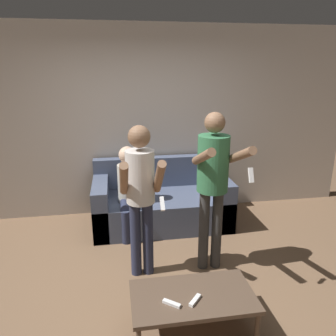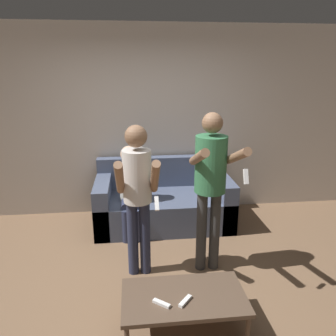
# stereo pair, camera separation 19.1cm
# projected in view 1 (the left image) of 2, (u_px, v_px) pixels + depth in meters

# --- Properties ---
(ground_plane) EXTENTS (14.00, 14.00, 0.00)m
(ground_plane) POSITION_uv_depth(u_px,v_px,m) (160.00, 295.00, 3.18)
(ground_plane) COLOR brown
(wall_back) EXTENTS (6.40, 0.06, 2.70)m
(wall_back) POSITION_uv_depth(u_px,v_px,m) (139.00, 123.00, 4.72)
(wall_back) COLOR beige
(wall_back) RESTS_ON ground_plane
(couch) EXTENTS (1.84, 0.95, 0.87)m
(couch) POSITION_uv_depth(u_px,v_px,m) (161.00, 203.00, 4.60)
(couch) COLOR #4C5670
(couch) RESTS_ON ground_plane
(person_standing_left) EXTENTS (0.41, 0.58, 1.60)m
(person_standing_left) POSITION_uv_depth(u_px,v_px,m) (141.00, 188.00, 3.23)
(person_standing_left) COLOR #282D47
(person_standing_left) RESTS_ON ground_plane
(person_standing_right) EXTENTS (0.44, 0.72, 1.71)m
(person_standing_right) POSITION_uv_depth(u_px,v_px,m) (213.00, 175.00, 3.31)
(person_standing_right) COLOR #383838
(person_standing_right) RESTS_ON ground_plane
(person_seated) EXTENTS (0.27, 0.51, 1.17)m
(person_seated) POSITION_uv_depth(u_px,v_px,m) (129.00, 188.00, 4.19)
(person_seated) COLOR #282D47
(person_seated) RESTS_ON ground_plane
(coffee_table) EXTENTS (1.01, 0.56, 0.34)m
(coffee_table) POSITION_uv_depth(u_px,v_px,m) (193.00, 298.00, 2.69)
(coffee_table) COLOR brown
(coffee_table) RESTS_ON ground_plane
(remote_near) EXTENTS (0.14, 0.12, 0.02)m
(remote_near) POSITION_uv_depth(u_px,v_px,m) (172.00, 303.00, 2.56)
(remote_near) COLOR white
(remote_near) RESTS_ON coffee_table
(remote_far) EXTENTS (0.13, 0.14, 0.02)m
(remote_far) POSITION_uv_depth(u_px,v_px,m) (195.00, 300.00, 2.59)
(remote_far) COLOR white
(remote_far) RESTS_ON coffee_table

